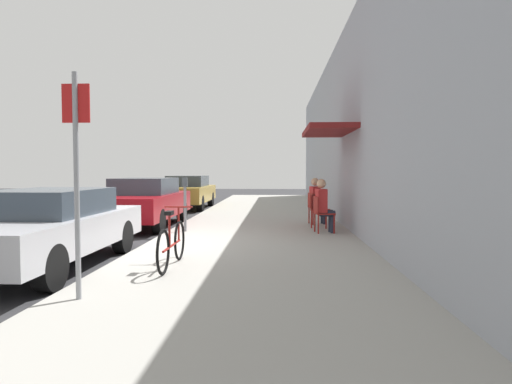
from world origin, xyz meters
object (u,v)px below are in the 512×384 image
object	(u,v)px
bicycle_0	(172,244)
seated_patron_2	(317,199)
parking_meter	(185,200)
parked_car_0	(46,227)
parked_car_1	(144,201)
cafe_chair_2	(315,206)
cafe_chair_0	(321,212)
street_sign	(76,168)
cafe_chair_1	(317,208)
seated_patron_0	(324,204)
parked_car_2	(188,191)

from	to	relation	value
bicycle_0	seated_patron_2	distance (m)	6.23
parking_meter	bicycle_0	distance (m)	4.01
parked_car_0	parked_car_1	bearing A→B (deg)	90.00
bicycle_0	cafe_chair_2	size ratio (longest dim) A/B	1.97
cafe_chair_0	street_sign	bearing A→B (deg)	-121.02
cafe_chair_2	seated_patron_2	world-z (taller)	seated_patron_2
cafe_chair_0	seated_patron_2	bearing A→B (deg)	88.02
cafe_chair_1	seated_patron_2	distance (m)	0.78
cafe_chair_1	seated_patron_2	world-z (taller)	seated_patron_2
parked_car_1	seated_patron_0	xyz separation A→B (m)	(4.92, -1.83, 0.09)
street_sign	cafe_chair_0	bearing A→B (deg)	58.98
bicycle_0	seated_patron_0	size ratio (longest dim) A/B	1.33
parked_car_0	parking_meter	bearing A→B (deg)	66.56
parked_car_2	street_sign	size ratio (longest dim) A/B	1.69
street_sign	bicycle_0	distance (m)	2.19
parked_car_0	seated_patron_0	bearing A→B (deg)	35.47
parked_car_0	parked_car_2	size ratio (longest dim) A/B	1.00
parking_meter	seated_patron_2	distance (m)	3.75
parked_car_2	seated_patron_0	bearing A→B (deg)	-58.24
cafe_chair_1	seated_patron_0	bearing A→B (deg)	-86.68
seated_patron_0	seated_patron_2	size ratio (longest dim) A/B	1.00
cafe_chair_1	cafe_chair_2	distance (m)	0.74
parked_car_2	cafe_chair_0	xyz separation A→B (m)	(4.86, -7.95, -0.11)
parked_car_1	parking_meter	xyz separation A→B (m)	(1.55, -1.76, 0.16)
parked_car_1	cafe_chair_1	size ratio (longest dim) A/B	5.06
parked_car_1	parked_car_2	size ratio (longest dim) A/B	1.00
parked_car_2	cafe_chair_0	size ratio (longest dim) A/B	5.06
parked_car_2	cafe_chair_2	xyz separation A→B (m)	(4.86, -6.23, -0.11)
street_sign	bicycle_0	bearing A→B (deg)	68.66
parking_meter	seated_patron_0	xyz separation A→B (m)	(3.37, -0.07, -0.07)
parked_car_1	street_sign	size ratio (longest dim) A/B	1.69
parked_car_2	street_sign	bearing A→B (deg)	-83.68
parked_car_1	cafe_chair_2	size ratio (longest dim) A/B	5.06
cafe_chair_0	cafe_chair_1	xyz separation A→B (m)	(0.00, 0.98, 0.00)
cafe_chair_0	cafe_chair_2	size ratio (longest dim) A/B	1.00
parked_car_2	parking_meter	size ratio (longest dim) A/B	3.33
cafe_chair_1	cafe_chair_2	bearing A→B (deg)	90.15
cafe_chair_2	street_sign	bearing A→B (deg)	-114.70
parked_car_1	cafe_chair_0	world-z (taller)	parked_car_1
street_sign	cafe_chair_0	xyz separation A→B (m)	(3.36, 5.58, -1.02)
cafe_chair_0	seated_patron_2	world-z (taller)	seated_patron_2
seated_patron_0	cafe_chair_2	size ratio (longest dim) A/B	1.48
parked_car_2	cafe_chair_1	bearing A→B (deg)	-55.11
seated_patron_0	cafe_chair_1	world-z (taller)	seated_patron_0
bicycle_0	seated_patron_2	size ratio (longest dim) A/B	1.33
cafe_chair_0	cafe_chair_2	xyz separation A→B (m)	(0.00, 1.72, 0.00)
cafe_chair_1	parked_car_2	bearing A→B (deg)	124.89
parked_car_0	parking_meter	size ratio (longest dim) A/B	3.33
cafe_chair_2	seated_patron_2	size ratio (longest dim) A/B	0.67
street_sign	cafe_chair_0	distance (m)	6.59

